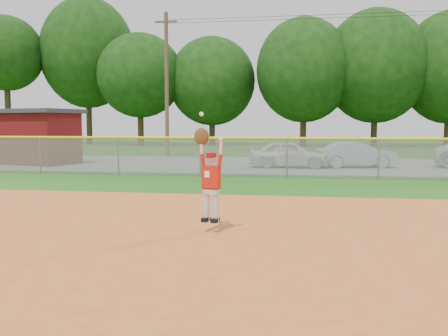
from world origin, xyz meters
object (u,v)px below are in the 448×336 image
(utility_shed, at_px, (40,136))
(ballplayer, at_px, (210,175))
(car_white_a, at_px, (289,154))
(car_blue, at_px, (356,155))

(utility_shed, distance_m, ballplayer, 18.23)
(utility_shed, height_order, ballplayer, utility_shed)
(car_white_a, distance_m, car_blue, 3.11)
(car_blue, height_order, utility_shed, utility_shed)
(ballplayer, bearing_deg, utility_shed, 128.64)
(utility_shed, bearing_deg, car_white_a, -0.46)
(car_blue, relative_size, utility_shed, 0.84)
(car_white_a, xyz_separation_m, utility_shed, (-12.45, 0.10, 0.77))
(car_white_a, distance_m, ballplayer, 14.18)
(car_white_a, xyz_separation_m, ballplayer, (-1.07, -14.14, 0.44))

